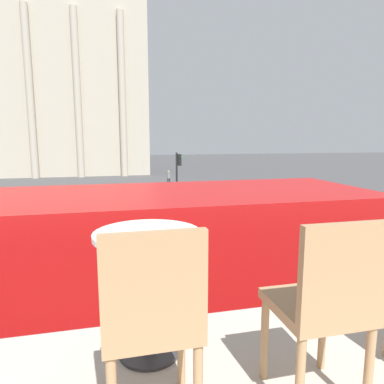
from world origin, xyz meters
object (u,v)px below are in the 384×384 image
object	(u,v)px
cafe_chair_0	(152,318)
pedestrian_black	(83,208)
cafe_dining_table	(148,265)
pedestrian_grey	(169,177)
plaza_building_left	(18,83)
cafe_chair_1	(325,303)
traffic_light_mid	(178,176)
double_decker_bus	(20,314)

from	to	relation	value
cafe_chair_0	pedestrian_black	xyz separation A→B (m)	(-1.81, 19.15, -3.30)
cafe_dining_table	pedestrian_black	xyz separation A→B (m)	(-1.85, 18.61, -3.32)
cafe_dining_table	pedestrian_grey	bearing A→B (deg)	80.38
plaza_building_left	pedestrian_black	world-z (taller)	plaza_building_left
cafe_chair_1	traffic_light_mid	size ratio (longest dim) A/B	0.22
cafe_chair_0	plaza_building_left	bearing A→B (deg)	100.90
pedestrian_black	double_decker_bus	bearing A→B (deg)	-120.42
cafe_dining_table	traffic_light_mid	distance (m)	19.21
cafe_dining_table	plaza_building_left	bearing A→B (deg)	103.46
double_decker_bus	cafe_chair_1	xyz separation A→B (m)	(2.34, -4.07, 1.93)
double_decker_bus	plaza_building_left	distance (m)	49.33
cafe_chair_1	cafe_chair_0	bearing A→B (deg)	175.89
double_decker_bus	plaza_building_left	world-z (taller)	plaza_building_left
plaza_building_left	traffic_light_mid	xyz separation A→B (m)	(15.93, -31.86, -9.69)
cafe_chair_0	traffic_light_mid	size ratio (longest dim) A/B	0.22
double_decker_bus	cafe_chair_0	distance (m)	4.73
double_decker_bus	cafe_chair_1	size ratio (longest dim) A/B	12.43
cafe_chair_0	double_decker_bus	bearing A→B (deg)	108.98
double_decker_bus	cafe_chair_0	world-z (taller)	cafe_chair_0
cafe_chair_0	plaza_building_left	xyz separation A→B (m)	(-12.08, 51.16, 8.12)
pedestrian_grey	cafe_dining_table	bearing A→B (deg)	-146.42
double_decker_bus	cafe_chair_0	size ratio (longest dim) A/B	12.43
cafe_dining_table	traffic_light_mid	bearing A→B (deg)	78.51
cafe_chair_0	pedestrian_black	distance (m)	19.52
double_decker_bus	pedestrian_black	world-z (taller)	double_decker_bus
pedestrian_black	pedestrian_grey	bearing A→B (deg)	31.82
cafe_dining_table	cafe_chair_1	xyz separation A→B (m)	(0.73, -0.59, -0.02)
cafe_chair_1	pedestrian_black	bearing A→B (deg)	97.35
double_decker_bus	cafe_chair_1	distance (m)	5.08
traffic_light_mid	pedestrian_grey	world-z (taller)	traffic_light_mid
cafe_chair_0	pedestrian_black	world-z (taller)	cafe_chair_0
double_decker_bus	pedestrian_grey	bearing A→B (deg)	76.81
cafe_chair_0	traffic_light_mid	world-z (taller)	cafe_chair_0
cafe_dining_table	cafe_chair_1	distance (m)	0.94
plaza_building_left	traffic_light_mid	world-z (taller)	plaza_building_left
cafe_chair_0	pedestrian_black	size ratio (longest dim) A/B	0.57
cafe_dining_table	cafe_chair_0	bearing A→B (deg)	-94.39
plaza_building_left	double_decker_bus	bearing A→B (deg)	-77.44
traffic_light_mid	cafe_chair_1	bearing A→B (deg)	-99.06
traffic_light_mid	pedestrian_black	world-z (taller)	traffic_light_mid
double_decker_bus	plaza_building_left	size ratio (longest dim) A/B	0.33
cafe_chair_0	cafe_chair_1	size ratio (longest dim) A/B	1.00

